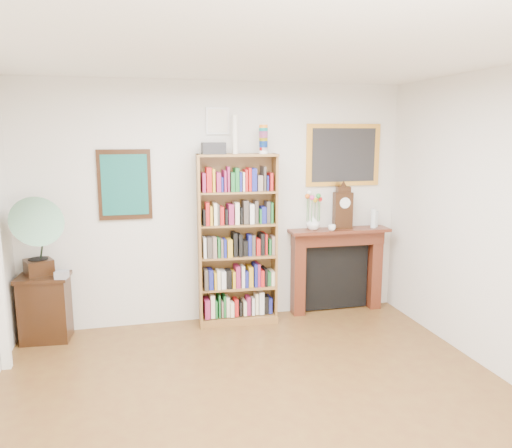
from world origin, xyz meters
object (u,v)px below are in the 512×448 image
Objects in this scene: fireplace at (336,263)px; teacup at (332,228)px; mantel_clock at (343,208)px; bottle_left at (374,218)px; side_cabinet at (45,308)px; bottle_right at (376,219)px; cd_stack at (62,275)px; flower_vase at (313,223)px; bookshelf at (237,230)px; gramophone at (33,232)px.

fireplace is 13.32× the size of teacup.
mantel_clock is 2.16× the size of bottle_left.
bottle_right is at bearing 5.65° from side_cabinet.
flower_vase reaches higher than cd_stack.
fireplace reaches higher than side_cabinet.
bookshelf reaches higher than bottle_left.
teacup is at bearing -22.34° from gramophone.
cd_stack is 0.60× the size of bottle_right.
side_cabinet is (-2.12, -0.03, -0.75)m from bookshelf.
side_cabinet is at bearing -176.45° from fireplace.
bottle_left is (1.72, 0.01, 0.07)m from bookshelf.
gramophone reaches higher than bottle_left.
bookshelf is 0.95m from flower_vase.
bookshelf is at bearing 5.58° from cd_stack.
flower_vase is 0.72× the size of bottle_left.
bookshelf is at bearing -176.57° from flower_vase.
cd_stack is 0.50× the size of bottle_left.
teacup is at bearing -174.82° from bottle_left.
side_cabinet is 3.93m from bottle_left.
bottle_right is at bearing 6.19° from bookshelf.
teacup is 0.63m from bottle_right.
fireplace is at bearing 175.32° from bottle_right.
gramophone is 3.50m from mantel_clock.
bookshelf is at bearing -174.44° from fireplace.
gramophone is at bearing -178.94° from teacup.
cd_stack is at bearing -175.13° from flower_vase.
fireplace is 10.51× the size of cd_stack.
fireplace is at bearing 45.56° from teacup.
bookshelf is 1.72m from bottle_left.
fireplace is at bearing 169.24° from bottle_left.
side_cabinet is at bearing -178.85° from bottle_right.
bookshelf is at bearing -20.57° from gramophone.
bookshelf reaches higher than cd_stack.
gramophone is 4.33× the size of bottle_right.
side_cabinet is at bearing -178.40° from flower_vase.
mantel_clock reaches higher than teacup.
bottle_right is at bearing -21.13° from gramophone.
fireplace is 2.43× the size of mantel_clock.
mantel_clock is 2.59× the size of bottle_right.
flower_vase is 0.82m from bottle_right.
fireplace is 0.69m from mantel_clock.
bottle_right is (0.62, 0.10, 0.06)m from teacup.
bottle_left reaches higher than bottle_right.
mantel_clock is at bearing -31.12° from fireplace.
side_cabinet is 7.63× the size of teacup.
gramophone is 3.95m from bottle_right.
flower_vase reaches higher than fireplace.
mantel_clock is 0.30m from teacup.
mantel_clock reaches higher than side_cabinet.
side_cabinet is 4.20× the size of flower_vase.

